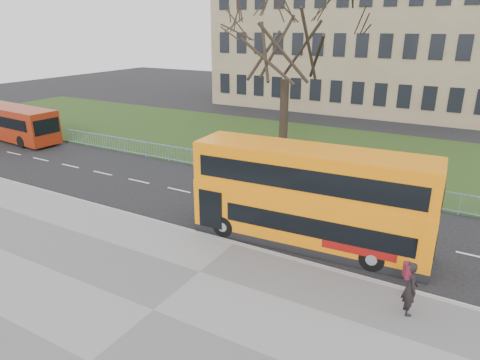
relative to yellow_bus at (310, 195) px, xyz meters
The scene contains 10 objects.
ground 3.40m from the yellow_bus, behind, with size 120.00×120.00×0.00m, color black.
pavement 7.73m from the yellow_bus, 110.32° to the right, with size 80.00×10.50×0.12m, color slate.
kerb 3.78m from the yellow_bus, 145.62° to the right, with size 80.00×0.20×0.14m, color gray.
grass_verge 14.48m from the yellow_bus, 100.38° to the left, with size 80.00×15.40×0.08m, color #263D16.
guard_railing 7.08m from the yellow_bus, 112.00° to the left, with size 40.00×0.12×1.10m, color #759ED1, non-canonical shape.
bare_tree 12.10m from the yellow_bus, 119.69° to the left, with size 9.15×9.15×13.07m, color black, non-canonical shape.
civic_building 35.92m from the yellow_bus, 102.29° to the left, with size 30.00×15.00×14.00m, color #806D51.
yellow_bus is the anchor object (origin of this frame).
red_bus 28.04m from the yellow_bus, behind, with size 10.44×3.09×2.71m.
pedestrian 5.61m from the yellow_bus, 33.83° to the right, with size 0.66×0.43×1.81m, color black.
Camera 1 is at (8.14, -15.41, 8.75)m, focal length 32.00 mm.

